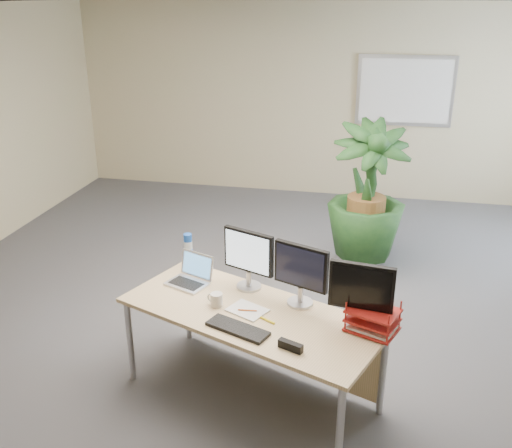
% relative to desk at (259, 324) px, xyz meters
% --- Properties ---
extents(floor, '(8.00, 8.00, 0.00)m').
position_rel_desk_xyz_m(floor, '(-0.13, 0.67, -0.56)').
color(floor, '#49494E').
rests_on(floor, ground).
extents(back_wall, '(7.00, 0.04, 2.70)m').
position_rel_desk_xyz_m(back_wall, '(-0.13, 4.67, 0.79)').
color(back_wall, '#CAB58F').
rests_on(back_wall, floor).
extents(ceiling, '(7.00, 8.00, 0.02)m').
position_rel_desk_xyz_m(ceiling, '(-0.13, 0.67, 2.14)').
color(ceiling, white).
rests_on(ceiling, back_wall).
extents(whiteboard, '(1.30, 0.04, 0.95)m').
position_rel_desk_xyz_m(whiteboard, '(1.07, 4.63, 0.99)').
color(whiteboard, silver).
rests_on(whiteboard, back_wall).
extents(desk, '(2.01, 1.41, 0.71)m').
position_rel_desk_xyz_m(desk, '(0.00, 0.00, 0.00)').
color(desk, tan).
rests_on(desk, floor).
extents(floor_plant, '(1.03, 1.03, 1.50)m').
position_rel_desk_xyz_m(floor_plant, '(0.69, 2.25, 0.19)').
color(floor_plant, '#143717').
rests_on(floor_plant, floor).
extents(monitor_left, '(0.40, 0.19, 0.46)m').
position_rel_desk_xyz_m(monitor_left, '(-0.13, 0.25, 0.41)').
color(monitor_left, '#B2B2B7').
rests_on(monitor_left, desk).
extents(monitor_right, '(0.40, 0.19, 0.46)m').
position_rel_desk_xyz_m(monitor_right, '(0.29, 0.09, 0.41)').
color(monitor_right, '#B2B2B7').
rests_on(monitor_right, desk).
extents(monitor_dark, '(0.42, 0.19, 0.47)m').
position_rel_desk_xyz_m(monitor_dark, '(0.71, -0.15, 0.42)').
color(monitor_dark, '#B2B2B7').
rests_on(monitor_dark, desk).
extents(laptop, '(0.37, 0.35, 0.21)m').
position_rel_desk_xyz_m(laptop, '(-0.58, 0.25, 0.21)').
color(laptop, silver).
rests_on(laptop, desk).
extents(keyboard, '(0.46, 0.29, 0.02)m').
position_rel_desk_xyz_m(keyboard, '(-0.07, -0.34, 0.16)').
color(keyboard, black).
rests_on(keyboard, desk).
extents(coffee_mug, '(0.13, 0.09, 0.10)m').
position_rel_desk_xyz_m(coffee_mug, '(-0.30, -0.06, 0.20)').
color(coffee_mug, silver).
rests_on(coffee_mug, desk).
extents(spiral_notebook, '(0.32, 0.29, 0.01)m').
position_rel_desk_xyz_m(spiral_notebook, '(-0.06, -0.09, 0.15)').
color(spiral_notebook, white).
rests_on(spiral_notebook, desk).
extents(orange_pen, '(0.13, 0.02, 0.01)m').
position_rel_desk_xyz_m(orange_pen, '(-0.06, -0.11, 0.17)').
color(orange_pen, '#CB5516').
rests_on(orange_pen, spiral_notebook).
extents(yellow_highlighter, '(0.11, 0.07, 0.02)m').
position_rel_desk_xyz_m(yellow_highlighter, '(0.10, -0.19, 0.16)').
color(yellow_highlighter, yellow).
rests_on(yellow_highlighter, desk).
extents(water_bottle, '(0.07, 0.07, 0.28)m').
position_rel_desk_xyz_m(water_bottle, '(-0.68, 0.50, 0.28)').
color(water_bottle, silver).
rests_on(water_bottle, desk).
extents(letter_tray, '(0.39, 0.34, 0.15)m').
position_rel_desk_xyz_m(letter_tray, '(0.80, -0.16, 0.22)').
color(letter_tray, maroon).
rests_on(letter_tray, desk).
extents(stapler, '(0.17, 0.10, 0.05)m').
position_rel_desk_xyz_m(stapler, '(0.31, -0.49, 0.18)').
color(stapler, black).
rests_on(stapler, desk).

